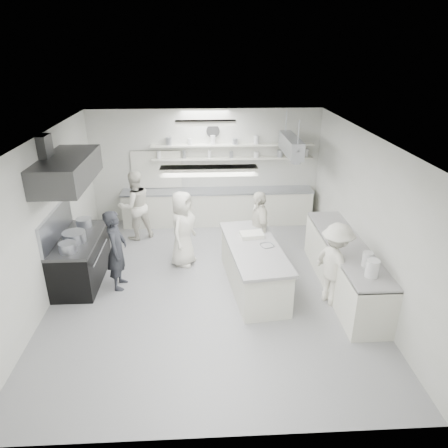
{
  "coord_description": "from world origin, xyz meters",
  "views": [
    {
      "loc": [
        -0.08,
        -7.14,
        4.5
      ],
      "look_at": [
        0.33,
        0.6,
        1.1
      ],
      "focal_mm": 33.12,
      "sensor_mm": 36.0,
      "label": 1
    }
  ],
  "objects_px": {
    "right_counter": "(344,267)",
    "cook_stove": "(117,250)",
    "stove": "(81,260)",
    "back_counter": "(218,207)",
    "cook_back": "(135,206)",
    "prep_island": "(253,268)"
  },
  "relations": [
    {
      "from": "right_counter",
      "to": "stove",
      "type": "bearing_deg",
      "value": 173.48
    },
    {
      "from": "back_counter",
      "to": "prep_island",
      "type": "xyz_separation_m",
      "value": [
        0.58,
        -3.25,
        -0.03
      ]
    },
    {
      "from": "stove",
      "to": "cook_back",
      "type": "relative_size",
      "value": 1.04
    },
    {
      "from": "cook_stove",
      "to": "cook_back",
      "type": "xyz_separation_m",
      "value": [
        0.03,
        2.27,
        0.05
      ]
    },
    {
      "from": "cook_stove",
      "to": "cook_back",
      "type": "height_order",
      "value": "cook_back"
    },
    {
      "from": "prep_island",
      "to": "cook_back",
      "type": "relative_size",
      "value": 1.36
    },
    {
      "from": "back_counter",
      "to": "right_counter",
      "type": "bearing_deg",
      "value": -55.35
    },
    {
      "from": "back_counter",
      "to": "cook_stove",
      "type": "xyz_separation_m",
      "value": [
        -2.09,
        -3.1,
        0.36
      ]
    },
    {
      "from": "back_counter",
      "to": "cook_stove",
      "type": "height_order",
      "value": "cook_stove"
    },
    {
      "from": "right_counter",
      "to": "prep_island",
      "type": "xyz_separation_m",
      "value": [
        -1.77,
        0.15,
        -0.04
      ]
    },
    {
      "from": "back_counter",
      "to": "prep_island",
      "type": "bearing_deg",
      "value": -79.92
    },
    {
      "from": "stove",
      "to": "back_counter",
      "type": "bearing_deg",
      "value": 43.99
    },
    {
      "from": "back_counter",
      "to": "cook_back",
      "type": "distance_m",
      "value": 2.25
    },
    {
      "from": "right_counter",
      "to": "cook_stove",
      "type": "bearing_deg",
      "value": 176.09
    },
    {
      "from": "right_counter",
      "to": "cook_stove",
      "type": "relative_size",
      "value": 2.02
    },
    {
      "from": "stove",
      "to": "cook_stove",
      "type": "xyz_separation_m",
      "value": [
        0.81,
        -0.3,
        0.37
      ]
    },
    {
      "from": "right_counter",
      "to": "cook_stove",
      "type": "xyz_separation_m",
      "value": [
        -4.44,
        0.3,
        0.35
      ]
    },
    {
      "from": "stove",
      "to": "back_counter",
      "type": "distance_m",
      "value": 4.03
    },
    {
      "from": "cook_back",
      "to": "cook_stove",
      "type": "bearing_deg",
      "value": 59.97
    },
    {
      "from": "back_counter",
      "to": "prep_island",
      "type": "distance_m",
      "value": 3.3
    },
    {
      "from": "back_counter",
      "to": "right_counter",
      "type": "xyz_separation_m",
      "value": [
        2.35,
        -3.4,
        0.01
      ]
    },
    {
      "from": "prep_island",
      "to": "cook_back",
      "type": "xyz_separation_m",
      "value": [
        -2.63,
        2.43,
        0.43
      ]
    }
  ]
}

